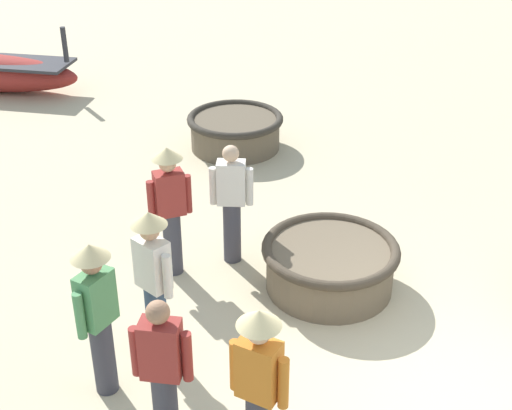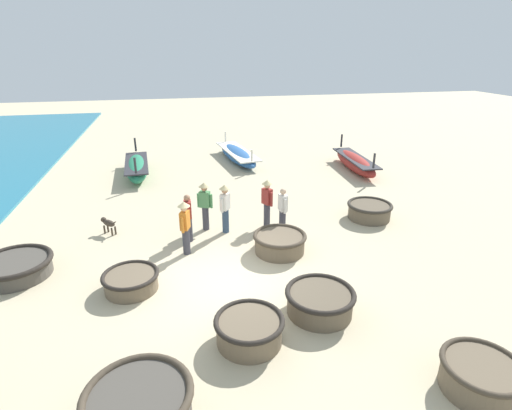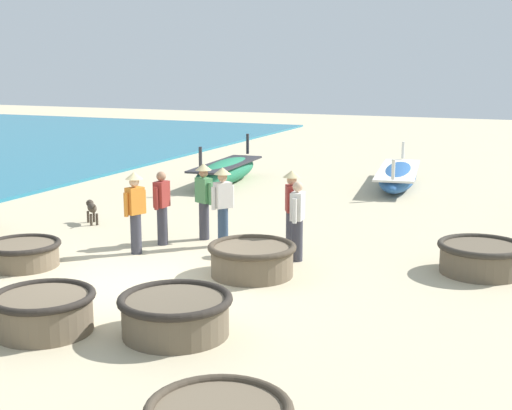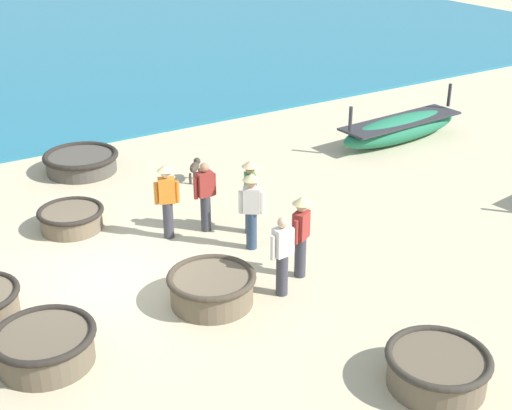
{
  "view_description": "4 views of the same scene",
  "coord_description": "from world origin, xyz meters",
  "px_view_note": "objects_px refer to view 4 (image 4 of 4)",
  "views": [
    {
      "loc": [
        -5.35,
        1.13,
        4.96
      ],
      "look_at": [
        1.63,
        2.1,
        1.07
      ],
      "focal_mm": 50.0,
      "sensor_mm": 36.0,
      "label": 1
    },
    {
      "loc": [
        -1.27,
        -9.1,
        5.82
      ],
      "look_at": [
        1.18,
        2.34,
        1.13
      ],
      "focal_mm": 28.0,
      "sensor_mm": 36.0,
      "label": 2
    },
    {
      "loc": [
        6.59,
        -10.21,
        3.82
      ],
      "look_at": [
        0.98,
        3.06,
        0.91
      ],
      "focal_mm": 50.0,
      "sensor_mm": 36.0,
      "label": 3
    },
    {
      "loc": [
        11.39,
        -3.92,
        7.02
      ],
      "look_at": [
        0.68,
        2.79,
        1.17
      ],
      "focal_mm": 50.0,
      "sensor_mm": 36.0,
      "label": 4
    }
  ],
  "objects_px": {
    "coracle_weathered": "(45,345)",
    "fisherman_crouching": "(301,231)",
    "coracle_upturned": "(71,218)",
    "fisherman_standing_right": "(167,196)",
    "coracle_tilted": "(437,368)",
    "dog": "(195,167)",
    "fisherman_hauling": "(250,192)",
    "fisherman_standing_left": "(205,195)",
    "fisherman_by_coracle": "(251,206)",
    "coracle_far_right": "(212,287)",
    "long_boat_blue_hull": "(400,128)",
    "fisherman_with_hat": "(282,254)",
    "coracle_nearest": "(81,161)"
  },
  "relations": [
    {
      "from": "coracle_weathered",
      "to": "fisherman_hauling",
      "type": "xyz_separation_m",
      "value": [
        -2.15,
        5.12,
        0.64
      ]
    },
    {
      "from": "coracle_tilted",
      "to": "fisherman_hauling",
      "type": "xyz_separation_m",
      "value": [
        -5.84,
        0.31,
        0.64
      ]
    },
    {
      "from": "coracle_upturned",
      "to": "fisherman_by_coracle",
      "type": "xyz_separation_m",
      "value": [
        2.84,
        2.86,
        0.7
      ]
    },
    {
      "from": "coracle_upturned",
      "to": "fisherman_crouching",
      "type": "relative_size",
      "value": 0.86
    },
    {
      "from": "fisherman_standing_right",
      "to": "fisherman_with_hat",
      "type": "relative_size",
      "value": 1.06
    },
    {
      "from": "fisherman_with_hat",
      "to": "fisherman_standing_left",
      "type": "xyz_separation_m",
      "value": [
        -3.05,
        0.07,
        0.0
      ]
    },
    {
      "from": "fisherman_by_coracle",
      "to": "fisherman_crouching",
      "type": "bearing_deg",
      "value": 7.46
    },
    {
      "from": "coracle_upturned",
      "to": "coracle_tilted",
      "type": "bearing_deg",
      "value": 19.88
    },
    {
      "from": "fisherman_with_hat",
      "to": "fisherman_crouching",
      "type": "xyz_separation_m",
      "value": [
        -0.36,
        0.67,
        0.12
      ]
    },
    {
      "from": "coracle_far_right",
      "to": "fisherman_crouching",
      "type": "relative_size",
      "value": 0.97
    },
    {
      "from": "fisherman_crouching",
      "to": "fisherman_with_hat",
      "type": "bearing_deg",
      "value": -61.25
    },
    {
      "from": "fisherman_crouching",
      "to": "coracle_nearest",
      "type": "bearing_deg",
      "value": -166.83
    },
    {
      "from": "coracle_tilted",
      "to": "coracle_upturned",
      "type": "xyz_separation_m",
      "value": [
        -8.05,
        -2.91,
        -0.05
      ]
    },
    {
      "from": "fisherman_with_hat",
      "to": "coracle_tilted",
      "type": "bearing_deg",
      "value": 8.74
    },
    {
      "from": "fisherman_crouching",
      "to": "coracle_weathered",
      "type": "bearing_deg",
      "value": -89.17
    },
    {
      "from": "fisherman_standing_right",
      "to": "dog",
      "type": "xyz_separation_m",
      "value": [
        -2.45,
        1.92,
        -0.59
      ]
    },
    {
      "from": "coracle_weathered",
      "to": "fisherman_standing_right",
      "type": "height_order",
      "value": "fisherman_standing_right"
    },
    {
      "from": "fisherman_hauling",
      "to": "dog",
      "type": "bearing_deg",
      "value": 174.16
    },
    {
      "from": "fisherman_by_coracle",
      "to": "fisherman_standing_left",
      "type": "height_order",
      "value": "fisherman_by_coracle"
    },
    {
      "from": "dog",
      "to": "fisherman_standing_right",
      "type": "bearing_deg",
      "value": -38.04
    },
    {
      "from": "coracle_upturned",
      "to": "fisherman_crouching",
      "type": "bearing_deg",
      "value": 35.43
    },
    {
      "from": "coracle_far_right",
      "to": "fisherman_with_hat",
      "type": "height_order",
      "value": "fisherman_with_hat"
    },
    {
      "from": "coracle_far_right",
      "to": "fisherman_crouching",
      "type": "height_order",
      "value": "fisherman_crouching"
    },
    {
      "from": "fisherman_standing_right",
      "to": "dog",
      "type": "relative_size",
      "value": 3.06
    },
    {
      "from": "coracle_nearest",
      "to": "dog",
      "type": "bearing_deg",
      "value": 46.2
    },
    {
      "from": "coracle_upturned",
      "to": "fisherman_standing_left",
      "type": "xyz_separation_m",
      "value": [
        1.61,
        2.46,
        0.57
      ]
    },
    {
      "from": "coracle_far_right",
      "to": "coracle_upturned",
      "type": "height_order",
      "value": "coracle_far_right"
    },
    {
      "from": "long_boat_blue_hull",
      "to": "fisherman_hauling",
      "type": "bearing_deg",
      "value": -68.53
    },
    {
      "from": "long_boat_blue_hull",
      "to": "fisherman_crouching",
      "type": "bearing_deg",
      "value": -55.57
    },
    {
      "from": "fisherman_by_coracle",
      "to": "fisherman_standing_left",
      "type": "xyz_separation_m",
      "value": [
        -1.23,
        -0.41,
        -0.12
      ]
    },
    {
      "from": "fisherman_standing_right",
      "to": "coracle_far_right",
      "type": "bearing_deg",
      "value": -9.7
    },
    {
      "from": "coracle_upturned",
      "to": "long_boat_blue_hull",
      "type": "xyz_separation_m",
      "value": [
        -0.44,
        9.96,
        0.14
      ]
    },
    {
      "from": "fisherman_with_hat",
      "to": "fisherman_standing_left",
      "type": "height_order",
      "value": "same"
    },
    {
      "from": "coracle_far_right",
      "to": "coracle_weathered",
      "type": "bearing_deg",
      "value": -87.54
    },
    {
      "from": "coracle_far_right",
      "to": "coracle_tilted",
      "type": "height_order",
      "value": "coracle_far_right"
    },
    {
      "from": "coracle_tilted",
      "to": "fisherman_standing_left",
      "type": "relative_size",
      "value": 1.02
    },
    {
      "from": "coracle_far_right",
      "to": "fisherman_standing_left",
      "type": "relative_size",
      "value": 1.03
    },
    {
      "from": "coracle_weathered",
      "to": "fisherman_by_coracle",
      "type": "xyz_separation_m",
      "value": [
        -1.53,
        4.77,
        0.64
      ]
    },
    {
      "from": "fisherman_standing_right",
      "to": "fisherman_with_hat",
      "type": "bearing_deg",
      "value": 13.51
    },
    {
      "from": "coracle_nearest",
      "to": "fisherman_with_hat",
      "type": "xyz_separation_m",
      "value": [
        7.76,
        1.06,
        0.55
      ]
    },
    {
      "from": "coracle_weathered",
      "to": "fisherman_standing_right",
      "type": "distance_m",
      "value": 4.6
    },
    {
      "from": "coracle_upturned",
      "to": "fisherman_with_hat",
      "type": "bearing_deg",
      "value": 27.15
    },
    {
      "from": "coracle_tilted",
      "to": "fisherman_hauling",
      "type": "height_order",
      "value": "fisherman_hauling"
    },
    {
      "from": "coracle_weathered",
      "to": "coracle_nearest",
      "type": "xyz_separation_m",
      "value": [
        -7.46,
        3.23,
        -0.04
      ]
    },
    {
      "from": "coracle_weathered",
      "to": "fisherman_by_coracle",
      "type": "height_order",
      "value": "fisherman_by_coracle"
    },
    {
      "from": "fisherman_standing_right",
      "to": "coracle_tilted",
      "type": "bearing_deg",
      "value": 11.07
    },
    {
      "from": "fisherman_crouching",
      "to": "dog",
      "type": "relative_size",
      "value": 3.06
    },
    {
      "from": "coracle_weathered",
      "to": "fisherman_crouching",
      "type": "xyz_separation_m",
      "value": [
        -0.07,
        4.96,
        0.64
      ]
    },
    {
      "from": "coracle_far_right",
      "to": "dog",
      "type": "distance_m",
      "value": 5.73
    },
    {
      "from": "coracle_tilted",
      "to": "fisherman_standing_left",
      "type": "distance_m",
      "value": 6.48
    }
  ]
}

